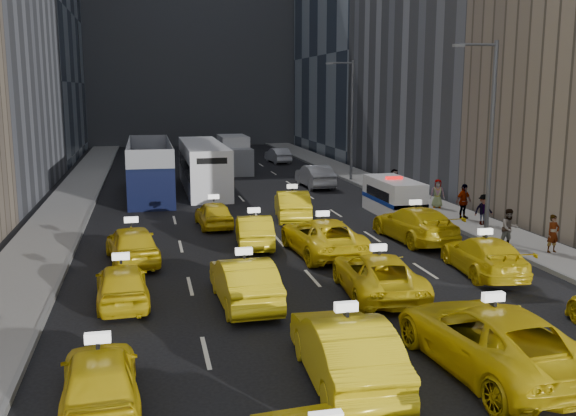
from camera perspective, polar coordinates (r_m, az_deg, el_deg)
name	(u,v)px	position (r m, az deg, el deg)	size (l,w,h in m)	color
ground	(393,368)	(16.78, 9.31, -13.88)	(160.00, 160.00, 0.00)	black
sidewalk_west	(68,207)	(40.01, -19.00, 0.12)	(3.00, 90.00, 0.15)	gray
sidewalk_east	(401,194)	(42.96, 10.02, 1.21)	(3.00, 90.00, 0.15)	gray
curb_west	(93,205)	(39.86, -16.93, 0.22)	(0.15, 90.00, 0.18)	slate
curb_east	(380,195)	(42.43, 8.21, 1.17)	(0.15, 90.00, 0.18)	slate
streetlight_near	(489,134)	(30.22, 17.44, 6.28)	(2.15, 0.22, 9.00)	#595B60
streetlight_far	(351,116)	(48.57, 5.58, 8.13)	(2.15, 0.22, 9.00)	#595B60
taxi_4	(100,378)	(15.03, -16.37, -14.27)	(1.66, 4.12, 1.40)	yellow
taxi_5	(345,349)	(15.57, 5.12, -12.41)	(1.77, 5.09, 1.68)	yellow
taxi_6	(491,338)	(16.96, 17.58, -10.92)	(2.78, 6.02, 1.67)	yellow
taxi_8	(122,284)	(21.58, -14.53, -6.53)	(1.64, 4.08, 1.39)	yellow
taxi_9	(244,281)	(20.92, -3.91, -6.51)	(1.65, 4.74, 1.56)	yellow
taxi_10	(378,274)	(22.03, 7.98, -5.87)	(2.39, 5.19, 1.44)	yellow
taxi_11	(484,256)	(25.36, 17.02, -4.07)	(2.00, 4.91, 1.42)	yellow
taxi_12	(132,244)	(26.50, -13.67, -3.13)	(1.84, 4.57, 1.56)	yellow
taxi_13	(254,231)	(28.52, -3.04, -2.03)	(1.50, 4.30, 1.42)	yellow
taxi_14	(322,236)	(27.16, 3.08, -2.54)	(2.55, 5.53, 1.54)	yellow
taxi_15	(415,224)	(30.06, 11.20, -1.40)	(2.23, 5.48, 1.59)	yellow
taxi_16	(214,214)	(32.67, -6.60, -0.54)	(1.59, 3.95, 1.35)	yellow
taxi_17	(292,205)	(34.40, 0.38, 0.28)	(1.66, 4.77, 1.57)	yellow
nypd_van	(393,198)	(36.11, 9.36, 0.92)	(2.59, 5.22, 2.15)	white
double_decker	(150,169)	(43.16, -12.17, 3.41)	(3.77, 12.23, 3.50)	black
city_bus	(203,166)	(45.06, -7.56, 3.68)	(3.75, 12.75, 3.25)	silver
box_truck	(234,155)	(54.42, -4.78, 4.76)	(3.10, 6.84, 3.02)	silver
misc_car_0	(315,176)	(45.79, 2.41, 2.86)	(1.71, 4.90, 1.62)	#96979D
misc_car_1	(151,164)	(55.58, -12.08, 3.84)	(2.20, 4.78, 1.33)	black
misc_car_2	(225,158)	(59.32, -5.59, 4.48)	(2.02, 4.96, 1.44)	gray
misc_car_3	(198,158)	(59.26, -7.98, 4.47)	(1.80, 4.47, 1.52)	black
misc_car_4	(278,155)	(61.29, -0.90, 4.71)	(1.50, 4.30, 1.42)	#B3B4BB
pedestrian_0	(553,234)	(29.02, 22.50, -2.12)	(0.58, 0.38, 1.60)	gray
pedestrian_1	(509,228)	(29.25, 19.07, -1.71)	(0.82, 0.45, 1.69)	gray
pedestrian_2	(484,210)	(33.77, 17.00, -0.14)	(1.00, 0.41, 1.55)	gray
pedestrian_3	(463,201)	(35.00, 15.33, 0.57)	(1.09, 0.50, 1.86)	gray
pedestrian_4	(437,194)	(37.96, 13.14, 1.26)	(0.81, 0.44, 1.65)	gray
pedestrian_5	(394,183)	(40.91, 9.42, 2.18)	(1.70, 0.49, 1.83)	gray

